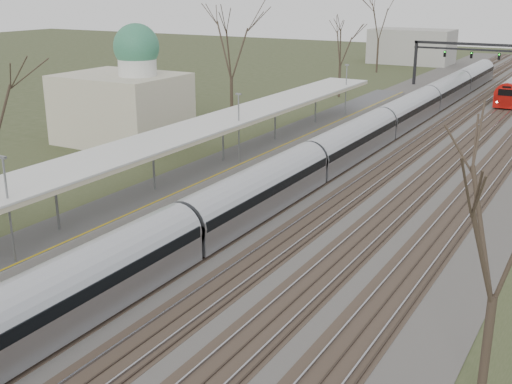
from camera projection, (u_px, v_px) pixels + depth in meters
track_bed at (428, 133)px, 60.08m from camera, size 24.00×160.00×0.22m
platform at (248, 157)px, 49.88m from camera, size 3.50×69.00×1.00m
canopy at (215, 124)px, 45.10m from camera, size 4.10×50.00×3.11m
dome_building at (124, 101)px, 55.29m from camera, size 10.00×8.00×10.30m
signal_gantry at (494, 53)px, 83.37m from camera, size 21.00×0.59×6.08m
tree_west_far at (231, 44)px, 60.01m from camera, size 5.50×5.50×11.33m
tree_east_near at (502, 220)px, 19.01m from camera, size 4.50×4.50×9.27m
train_near at (381, 125)px, 56.58m from camera, size 2.62×90.21×3.05m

